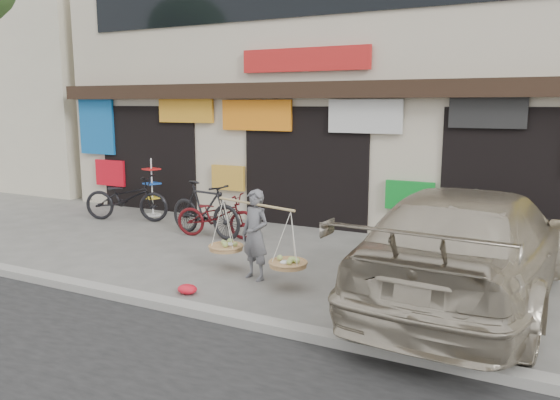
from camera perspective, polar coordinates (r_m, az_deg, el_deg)
The scene contains 11 objects.
ground at distance 9.54m, azimuth -6.30°, elevation -6.84°, with size 70.00×70.00×0.00m, color slate.
kerb at distance 8.02m, azimuth -14.33°, elevation -9.96°, with size 70.00×0.25×0.12m, color gray.
shophouse_block at distance 14.91m, azimuth 7.48°, elevation 12.59°, with size 14.00×6.32×7.00m.
neighbor_west at distance 23.62m, azimuth -25.01°, elevation 9.69°, with size 12.00×7.00×6.00m, color beige.
street_vendor at distance 8.64m, azimuth -2.60°, elevation -4.08°, with size 1.91×0.94×1.44m.
bike_0 at distance 13.49m, azimuth -15.75°, elevation 0.21°, with size 0.73×2.08×1.09m, color black.
bike_1 at distance 11.51m, azimuth -7.83°, elevation -0.96°, with size 0.55×1.94×1.17m, color black.
bike_2 at distance 11.42m, azimuth -6.62°, elevation -1.61°, with size 0.62×1.78×0.93m, color #500D11.
suv at distance 8.09m, azimuth 19.20°, elevation -4.47°, with size 2.61×5.72×1.62m.
display_rack at distance 13.93m, azimuth -13.21°, elevation 0.76°, with size 0.43×0.43×1.44m.
red_bag at distance 8.24m, azimuth -9.66°, elevation -9.17°, with size 0.31×0.25×0.14m, color red.
Camera 1 is at (5.07, -7.59, 2.76)m, focal length 35.00 mm.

